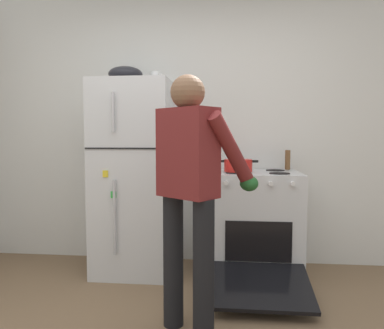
% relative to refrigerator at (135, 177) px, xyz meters
% --- Properties ---
extents(kitchen_wall_back, '(6.00, 0.10, 2.70)m').
position_rel_refrigerator_xyz_m(kitchen_wall_back, '(0.54, 0.38, 0.49)').
color(kitchen_wall_back, silver).
rests_on(kitchen_wall_back, ground).
extents(refrigerator, '(0.68, 0.72, 1.72)m').
position_rel_refrigerator_xyz_m(refrigerator, '(0.00, 0.00, 0.00)').
color(refrigerator, silver).
rests_on(refrigerator, ground).
extents(stove_range, '(0.76, 1.22, 0.93)m').
position_rel_refrigerator_xyz_m(stove_range, '(1.09, -0.02, -0.41)').
color(stove_range, silver).
rests_on(stove_range, ground).
extents(person_cook, '(0.66, 0.69, 1.60)m').
position_rel_refrigerator_xyz_m(person_cook, '(0.62, -1.02, 0.09)').
color(person_cook, black).
rests_on(person_cook, ground).
extents(red_pot, '(0.34, 0.24, 0.11)m').
position_rel_refrigerator_xyz_m(red_pot, '(0.93, -0.05, 0.12)').
color(red_pot, red).
rests_on(red_pot, stove_range).
extents(coffee_mug, '(0.11, 0.08, 0.10)m').
position_rel_refrigerator_xyz_m(coffee_mug, '(0.18, 0.05, 0.91)').
color(coffee_mug, silver).
rests_on(coffee_mug, refrigerator).
extents(pepper_mill, '(0.05, 0.05, 0.18)m').
position_rel_refrigerator_xyz_m(pepper_mill, '(1.39, 0.20, 0.16)').
color(pepper_mill, brown).
rests_on(pepper_mill, stove_range).
extents(mixing_bowl, '(0.31, 0.31, 0.14)m').
position_rel_refrigerator_xyz_m(mixing_bowl, '(-0.08, 0.00, 0.93)').
color(mixing_bowl, black).
rests_on(mixing_bowl, refrigerator).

